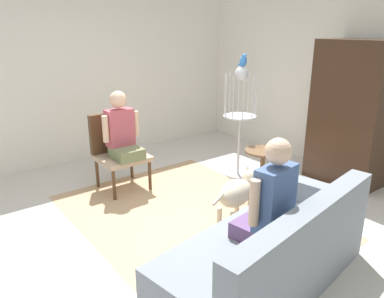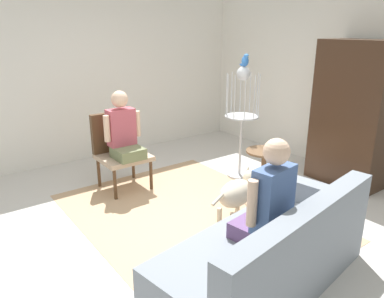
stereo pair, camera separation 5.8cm
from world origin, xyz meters
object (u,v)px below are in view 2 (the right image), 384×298
armchair (119,145)px  bird_cage_stand (242,115)px  dog (238,192)px  couch (270,254)px  person_on_couch (269,201)px  round_end_table (263,169)px  armoire_cabinet (353,114)px  parrot (245,60)px  person_on_armchair (123,130)px

armchair → bird_cage_stand: size_ratio=0.63×
dog → couch: bearing=-29.0°
person_on_couch → round_end_table: bearing=133.8°
couch → dog: couch is taller
couch → armoire_cabinet: bearing=109.2°
armoire_cabinet → dog: bearing=-91.9°
armoire_cabinet → parrot: bearing=-134.0°
person_on_couch → armchair: bearing=-179.2°
person_on_couch → armoire_cabinet: size_ratio=0.46×
couch → person_on_couch: size_ratio=2.36×
dog → person_on_couch: bearing=-31.3°
bird_cage_stand → armoire_cabinet: bearing=45.4°
bird_cage_stand → person_on_armchair: bearing=-110.4°
person_on_armchair → armoire_cabinet: 3.09m
person_on_armchair → dog: person_on_armchair is taller
person_on_couch → round_end_table: person_on_couch is taller
person_on_armchair → parrot: (0.60, 1.56, 0.85)m
couch → person_on_armchair: bearing=-178.4°
armchair → round_end_table: 1.95m
bird_cage_stand → parrot: size_ratio=9.33×
armchair → parrot: size_ratio=5.93×
person_on_armchair → armoire_cabinet: bearing=58.2°
armchair → armoire_cabinet: size_ratio=0.52×
bird_cage_stand → parrot: parrot is taller
person_on_couch → bird_cage_stand: size_ratio=0.57×
round_end_table → parrot: (-0.69, 0.27, 1.28)m
couch → round_end_table: (-1.23, 1.22, 0.10)m
round_end_table → armoire_cabinet: (0.34, 1.34, 0.59)m
couch → person_on_couch: bearing=-129.6°
dog → armoire_cabinet: (0.07, 2.02, 0.61)m
person_on_couch → person_on_armchair: 2.49m
armchair → person_on_armchair: bearing=0.1°
person_on_couch → bird_cage_stand: 2.45m
couch → round_end_table: bearing=135.2°
armchair → person_on_couch: bearing=0.8°
couch → bird_cage_stand: bird_cage_stand is taller
round_end_table → parrot: bearing=158.3°
couch → parrot: bearing=142.1°
couch → person_on_couch: 0.49m
dog → armoire_cabinet: 2.12m
parrot → armoire_cabinet: size_ratio=0.09×
couch → dog: (-0.96, 0.53, 0.07)m
person_on_armchair → bird_cage_stand: bird_cage_stand is taller
round_end_table → bird_cage_stand: size_ratio=0.40×
armchair → armoire_cabinet: 3.20m
bird_cage_stand → parrot: (0.02, 0.00, 0.75)m
bird_cage_stand → armoire_cabinet: armoire_cabinet is taller
couch → parrot: size_ratio=12.43×
person_on_armchair → dog: bearing=21.0°
parrot → couch: bearing=-37.9°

